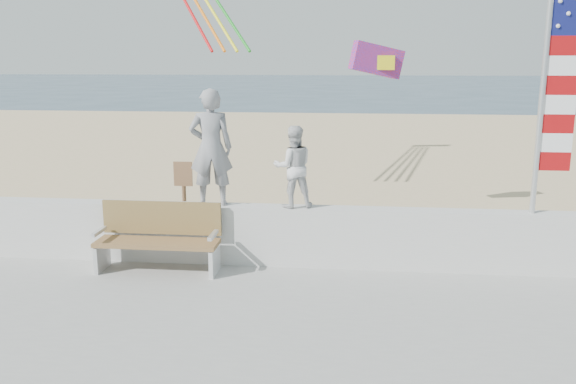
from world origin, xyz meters
name	(u,v)px	position (x,y,z in m)	size (l,w,h in m)	color
ground	(256,331)	(0.00, 0.00, 0.00)	(220.00, 220.00, 0.00)	#2B4256
sand	(309,182)	(0.00, 9.00, 0.04)	(90.00, 40.00, 0.08)	#CDB589
seawall	(276,235)	(0.00, 2.00, 0.63)	(30.00, 0.35, 0.90)	silver
adult	(211,148)	(-0.98, 2.00, 1.96)	(0.64, 0.42, 1.75)	gray
child	(293,167)	(0.26, 2.00, 1.69)	(0.59, 0.46, 1.22)	silver
bench	(159,237)	(-1.69, 1.55, 0.69)	(1.80, 0.57, 1.00)	olive
flag	(553,78)	(3.84, 2.00, 2.99)	(0.50, 0.08, 3.50)	silver
parafoil_kite	(378,60)	(1.57, 5.24, 3.21)	(1.09, 0.61, 0.73)	#FC291C
sign	(184,196)	(-1.74, 3.13, 0.94)	(0.32, 0.07, 1.46)	brown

